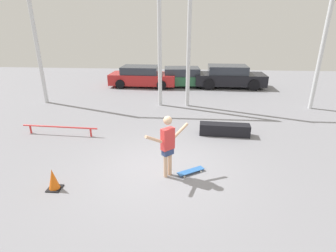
# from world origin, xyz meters

# --- Properties ---
(ground_plane) EXTENTS (36.00, 36.00, 0.00)m
(ground_plane) POSITION_xyz_m (0.00, 0.00, 0.00)
(ground_plane) COLOR gray
(skateboarder) EXTENTS (1.11, 1.07, 1.79)m
(skateboarder) POSITION_xyz_m (0.22, -0.26, 1.02)
(skateboarder) COLOR #DBAD89
(skateboarder) RESTS_ON ground_plane
(skateboard) EXTENTS (0.81, 0.63, 0.08)m
(skateboard) POSITION_xyz_m (0.87, -0.07, 0.06)
(skateboard) COLOR #2D66B2
(skateboard) RESTS_ON ground_plane
(grind_box) EXTENTS (1.92, 0.59, 0.45)m
(grind_box) POSITION_xyz_m (2.17, 2.80, 0.23)
(grind_box) COLOR black
(grind_box) RESTS_ON ground_plane
(grind_rail) EXTENTS (3.00, 0.22, 0.36)m
(grind_rail) POSITION_xyz_m (-4.15, 2.33, 0.29)
(grind_rail) COLOR red
(grind_rail) RESTS_ON ground_plane
(canopy_support_left) EXTENTS (6.43, 0.20, 6.71)m
(canopy_support_left) POSITION_xyz_m (-3.82, 6.57, 4.11)
(canopy_support_left) COLOR silver
(canopy_support_left) RESTS_ON ground_plane
(canopy_support_right) EXTENTS (6.43, 0.20, 6.71)m
(canopy_support_right) POSITION_xyz_m (3.82, 6.57, 4.11)
(canopy_support_right) COLOR silver
(canopy_support_right) RESTS_ON ground_plane
(parked_car_red) EXTENTS (4.46, 2.08, 1.35)m
(parked_car_red) POSITION_xyz_m (-2.36, 10.88, 0.65)
(parked_car_red) COLOR red
(parked_car_red) RESTS_ON ground_plane
(parked_car_green) EXTENTS (4.33, 2.15, 1.26)m
(parked_car_green) POSITION_xyz_m (0.41, 11.08, 0.61)
(parked_car_green) COLOR #28603D
(parked_car_green) RESTS_ON ground_plane
(parked_car_black) EXTENTS (4.57, 2.03, 1.44)m
(parked_car_black) POSITION_xyz_m (3.45, 11.03, 0.70)
(parked_car_black) COLOR black
(parked_car_black) RESTS_ON ground_plane
(traffic_cone) EXTENTS (0.35, 0.35, 0.58)m
(traffic_cone) POSITION_xyz_m (-2.68, -1.13, 0.28)
(traffic_cone) COLOR black
(traffic_cone) RESTS_ON ground_plane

